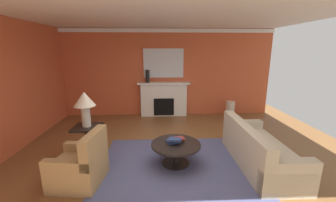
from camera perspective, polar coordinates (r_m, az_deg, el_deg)
name	(u,v)px	position (r m, az deg, el deg)	size (l,w,h in m)	color
ground_plane	(168,158)	(4.77, -0.01, -15.04)	(8.97, 8.97, 0.00)	brown
wall_fireplace	(164,73)	(7.51, -1.08, 7.56)	(7.50, 0.12, 2.99)	#C65633
ceiling_panel	(167,12)	(4.55, -0.19, 22.94)	(7.50, 7.05, 0.06)	white
crown_moulding	(164,31)	(7.42, -1.12, 18.44)	(7.50, 0.08, 0.12)	white
area_rug	(176,163)	(4.55, 2.09, -16.44)	(3.05, 2.43, 0.01)	#4C517A
fireplace	(164,100)	(7.46, -1.15, 0.26)	(1.80, 0.35, 1.20)	white
mantel_mirror	(163,63)	(7.39, -1.22, 10.14)	(1.37, 0.04, 0.99)	silver
sofa	(258,151)	(4.75, 23.03, -12.31)	(0.91, 2.10, 0.85)	#BCB299
armchair_near_window	(81,167)	(4.15, -22.48, -16.02)	(0.89, 0.89, 0.95)	#9E7A4C
coffee_table	(176,149)	(4.40, 2.13, -12.72)	(1.00, 1.00, 0.45)	black
side_table	(88,139)	(4.97, -20.68, -9.63)	(0.56, 0.56, 0.70)	black
table_lamp	(85,102)	(4.72, -21.51, -0.35)	(0.44, 0.44, 0.75)	beige
vase_tall_corner	(230,109)	(7.64, 16.37, -2.17)	(0.29, 0.29, 0.56)	beige
vase_mantel_left	(147,76)	(7.27, -5.54, 6.65)	(0.13, 0.13, 0.43)	black
book_red_cover	(173,141)	(4.39, 1.40, -10.76)	(0.26, 0.18, 0.05)	navy
book_art_folio	(179,138)	(4.42, 3.09, -10.00)	(0.18, 0.17, 0.03)	maroon
book_small_novel	(175,140)	(4.27, 1.90, -10.33)	(0.25, 0.16, 0.05)	navy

